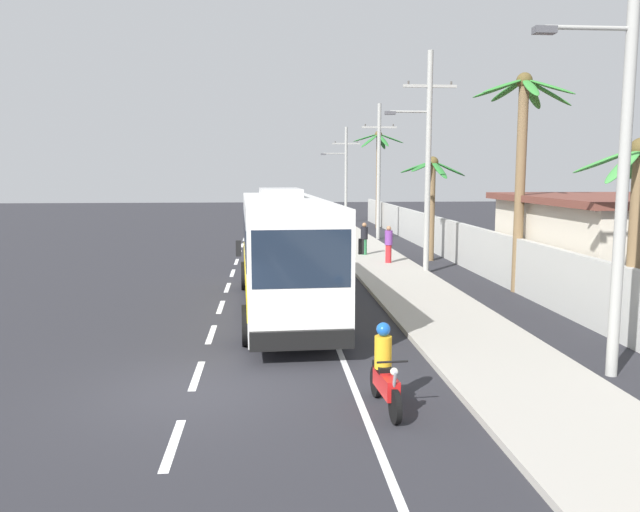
% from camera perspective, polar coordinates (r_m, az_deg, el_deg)
% --- Properties ---
extents(ground_plane, '(160.00, 160.00, 0.00)m').
position_cam_1_polar(ground_plane, '(13.19, -11.47, -11.85)').
color(ground_plane, '#28282D').
extents(sidewalk_kerb, '(3.20, 90.00, 0.14)m').
position_cam_1_polar(sidewalk_kerb, '(23.36, 8.37, -3.09)').
color(sidewalk_kerb, '#A8A399').
rests_on(sidewalk_kerb, ground).
extents(lane_markings, '(3.42, 71.00, 0.01)m').
position_cam_1_polar(lane_markings, '(27.04, -3.74, -1.72)').
color(lane_markings, white).
rests_on(lane_markings, ground).
extents(boundary_wall, '(0.24, 60.00, 1.97)m').
position_cam_1_polar(boundary_wall, '(28.07, 14.14, 0.43)').
color(boundary_wall, '#B2B2AD').
rests_on(boundary_wall, ground).
extents(coach_bus_foreground, '(3.22, 12.15, 3.80)m').
position_cam_1_polar(coach_bus_foreground, '(20.09, -3.29, 0.76)').
color(coach_bus_foreground, white).
rests_on(coach_bus_foreground, ground).
extents(motorcycle_beside_bus, '(0.56, 1.96, 1.59)m').
position_cam_1_polar(motorcycle_beside_bus, '(11.97, 5.82, -10.49)').
color(motorcycle_beside_bus, black).
rests_on(motorcycle_beside_bus, ground).
extents(motorcycle_trailing, '(0.56, 1.96, 1.59)m').
position_cam_1_polar(motorcycle_trailing, '(28.10, 0.73, -0.02)').
color(motorcycle_trailing, black).
rests_on(motorcycle_trailing, ground).
extents(pedestrian_midwalk, '(0.36, 0.36, 1.72)m').
position_cam_1_polar(pedestrian_midwalk, '(29.75, 6.17, 1.12)').
color(pedestrian_midwalk, red).
rests_on(pedestrian_midwalk, sidewalk_kerb).
extents(pedestrian_far_walk, '(0.36, 0.36, 1.64)m').
position_cam_1_polar(pedestrian_far_walk, '(32.60, 3.99, 1.63)').
color(pedestrian_far_walk, '#2D7A47').
rests_on(pedestrian_far_walk, sidewalk_kerb).
extents(utility_pole_nearest, '(3.28, 0.24, 10.24)m').
position_cam_1_polar(utility_pole_nearest, '(14.64, 25.61, 10.90)').
color(utility_pole_nearest, '#9E9E99').
rests_on(utility_pole_nearest, ground).
extents(utility_pole_mid, '(3.02, 0.24, 9.36)m').
position_cam_1_polar(utility_pole_mid, '(27.58, 9.57, 8.73)').
color(utility_pole_mid, '#9E9E99').
rests_on(utility_pole_mid, ground).
extents(utility_pole_far, '(2.26, 0.24, 8.67)m').
position_cam_1_polar(utility_pole_far, '(41.45, 5.29, 7.75)').
color(utility_pole_far, '#9E9E99').
rests_on(utility_pole_far, ground).
extents(utility_pole_distant, '(3.37, 0.24, 8.18)m').
position_cam_1_polar(utility_pole_distant, '(55.31, 2.26, 7.57)').
color(utility_pole_distant, '#9E9E99').
rests_on(utility_pole_distant, ground).
extents(palm_nearest, '(3.95, 3.61, 7.48)m').
position_cam_1_polar(palm_nearest, '(49.67, 5.24, 8.58)').
color(palm_nearest, brown).
rests_on(palm_nearest, ground).
extents(palm_second, '(3.14, 3.19, 5.10)m').
position_cam_1_polar(palm_second, '(31.58, 10.03, 6.11)').
color(palm_second, brown).
rests_on(palm_second, ground).
extents(palm_third, '(3.45, 3.55, 7.81)m').
position_cam_1_polar(palm_third, '(24.00, 17.65, 9.52)').
color(palm_third, brown).
rests_on(palm_third, ground).
extents(palm_fourth, '(3.04, 3.09, 5.20)m').
position_cam_1_polar(palm_fourth, '(17.86, 26.62, 4.01)').
color(palm_fourth, brown).
rests_on(palm_fourth, ground).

